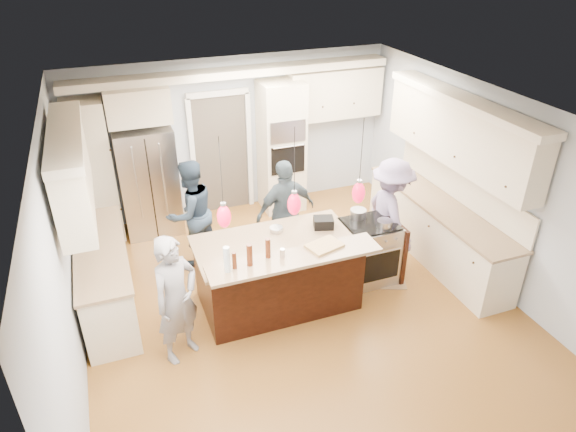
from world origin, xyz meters
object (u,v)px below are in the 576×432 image
at_px(kitchen_island, 278,272).
at_px(person_far_left, 191,213).
at_px(person_bar_end, 176,300).
at_px(island_range, 369,251).
at_px(refrigerator, 149,181).

height_order(kitchen_island, person_far_left, person_far_left).
height_order(kitchen_island, person_bar_end, person_bar_end).
bearing_deg(island_range, person_far_left, 149.67).
height_order(island_range, person_far_left, person_far_left).
xyz_separation_m(refrigerator, person_bar_end, (-0.10, -3.09, -0.09)).
distance_m(kitchen_island, person_far_left, 1.67).
relative_size(kitchen_island, person_bar_end, 1.29).
bearing_deg(island_range, refrigerator, 137.41).
bearing_deg(person_far_left, person_bar_end, 48.80).
distance_m(refrigerator, kitchen_island, 2.91).
bearing_deg(refrigerator, island_range, -42.59).
bearing_deg(refrigerator, kitchen_island, -63.11).
distance_m(kitchen_island, island_range, 1.41).
relative_size(refrigerator, kitchen_island, 0.86).
bearing_deg(person_bar_end, person_far_left, 42.44).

